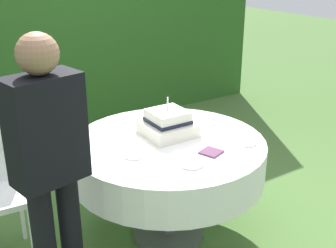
{
  "coord_description": "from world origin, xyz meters",
  "views": [
    {
      "loc": [
        -1.48,
        -2.23,
        1.94
      ],
      "look_at": [
        0.03,
        0.05,
        0.85
      ],
      "focal_mm": 46.73,
      "sensor_mm": 36.0,
      "label": 1
    }
  ],
  "objects_px": {
    "serving_plate_far": "(134,156)",
    "napkin_stack": "(211,152)",
    "cake_table": "(168,158)",
    "serving_plate_right": "(191,164)",
    "standing_person": "(50,166)",
    "wedding_cake": "(168,123)",
    "serving_plate_near": "(209,122)",
    "serving_plate_left": "(246,143)"
  },
  "relations": [
    {
      "from": "cake_table",
      "to": "napkin_stack",
      "type": "height_order",
      "value": "napkin_stack"
    },
    {
      "from": "serving_plate_near",
      "to": "serving_plate_left",
      "type": "distance_m",
      "value": 0.44
    },
    {
      "from": "wedding_cake",
      "to": "serving_plate_right",
      "type": "bearing_deg",
      "value": -107.22
    },
    {
      "from": "cake_table",
      "to": "serving_plate_right",
      "type": "xyz_separation_m",
      "value": [
        -0.08,
        -0.37,
        0.13
      ]
    },
    {
      "from": "serving_plate_near",
      "to": "serving_plate_left",
      "type": "relative_size",
      "value": 1.14
    },
    {
      "from": "wedding_cake",
      "to": "standing_person",
      "type": "bearing_deg",
      "value": -158.82
    },
    {
      "from": "serving_plate_far",
      "to": "napkin_stack",
      "type": "relative_size",
      "value": 0.96
    },
    {
      "from": "serving_plate_near",
      "to": "standing_person",
      "type": "xyz_separation_m",
      "value": [
        -1.33,
        -0.38,
        0.18
      ]
    },
    {
      "from": "serving_plate_far",
      "to": "serving_plate_left",
      "type": "xyz_separation_m",
      "value": [
        0.72,
        -0.24,
        0.0
      ]
    },
    {
      "from": "cake_table",
      "to": "serving_plate_right",
      "type": "distance_m",
      "value": 0.4
    },
    {
      "from": "wedding_cake",
      "to": "serving_plate_far",
      "type": "bearing_deg",
      "value": -154.08
    },
    {
      "from": "serving_plate_left",
      "to": "serving_plate_right",
      "type": "xyz_separation_m",
      "value": [
        -0.49,
        -0.05,
        0.0
      ]
    },
    {
      "from": "wedding_cake",
      "to": "serving_plate_right",
      "type": "relative_size",
      "value": 2.35
    },
    {
      "from": "cake_table",
      "to": "napkin_stack",
      "type": "distance_m",
      "value": 0.35
    },
    {
      "from": "cake_table",
      "to": "serving_plate_far",
      "type": "relative_size",
      "value": 11.26
    },
    {
      "from": "cake_table",
      "to": "serving_plate_left",
      "type": "bearing_deg",
      "value": -38.88
    },
    {
      "from": "serving_plate_left",
      "to": "serving_plate_right",
      "type": "bearing_deg",
      "value": -174.44
    },
    {
      "from": "serving_plate_far",
      "to": "napkin_stack",
      "type": "xyz_separation_m",
      "value": [
        0.44,
        -0.22,
        -0.0
      ]
    },
    {
      "from": "serving_plate_far",
      "to": "serving_plate_near",
      "type": "bearing_deg",
      "value": 14.66
    },
    {
      "from": "wedding_cake",
      "to": "serving_plate_left",
      "type": "height_order",
      "value": "wedding_cake"
    },
    {
      "from": "cake_table",
      "to": "serving_plate_far",
      "type": "bearing_deg",
      "value": -164.83
    },
    {
      "from": "standing_person",
      "to": "cake_table",
      "type": "bearing_deg",
      "value": 16.96
    },
    {
      "from": "serving_plate_right",
      "to": "napkin_stack",
      "type": "bearing_deg",
      "value": 18.1
    },
    {
      "from": "wedding_cake",
      "to": "serving_plate_right",
      "type": "height_order",
      "value": "wedding_cake"
    },
    {
      "from": "cake_table",
      "to": "serving_plate_near",
      "type": "distance_m",
      "value": 0.47
    },
    {
      "from": "cake_table",
      "to": "serving_plate_far",
      "type": "height_order",
      "value": "serving_plate_far"
    },
    {
      "from": "wedding_cake",
      "to": "standing_person",
      "type": "distance_m",
      "value": 1.03
    },
    {
      "from": "cake_table",
      "to": "serving_plate_right",
      "type": "relative_size",
      "value": 9.22
    },
    {
      "from": "serving_plate_far",
      "to": "wedding_cake",
      "type": "bearing_deg",
      "value": 25.92
    },
    {
      "from": "standing_person",
      "to": "serving_plate_left",
      "type": "bearing_deg",
      "value": -2.31
    },
    {
      "from": "serving_plate_near",
      "to": "napkin_stack",
      "type": "height_order",
      "value": "same"
    },
    {
      "from": "wedding_cake",
      "to": "serving_plate_far",
      "type": "height_order",
      "value": "wedding_cake"
    },
    {
      "from": "standing_person",
      "to": "wedding_cake",
      "type": "bearing_deg",
      "value": 21.18
    },
    {
      "from": "serving_plate_near",
      "to": "standing_person",
      "type": "relative_size",
      "value": 0.09
    },
    {
      "from": "serving_plate_left",
      "to": "wedding_cake",
      "type": "bearing_deg",
      "value": 128.89
    },
    {
      "from": "serving_plate_near",
      "to": "serving_plate_right",
      "type": "distance_m",
      "value": 0.71
    },
    {
      "from": "wedding_cake",
      "to": "serving_plate_near",
      "type": "bearing_deg",
      "value": 2.09
    },
    {
      "from": "napkin_stack",
      "to": "standing_person",
      "type": "xyz_separation_m",
      "value": [
        -1.02,
        0.03,
        0.18
      ]
    },
    {
      "from": "wedding_cake",
      "to": "standing_person",
      "type": "height_order",
      "value": "standing_person"
    },
    {
      "from": "napkin_stack",
      "to": "serving_plate_left",
      "type": "bearing_deg",
      "value": -4.01
    },
    {
      "from": "serving_plate_right",
      "to": "standing_person",
      "type": "distance_m",
      "value": 0.84
    },
    {
      "from": "cake_table",
      "to": "wedding_cake",
      "type": "height_order",
      "value": "wedding_cake"
    }
  ]
}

